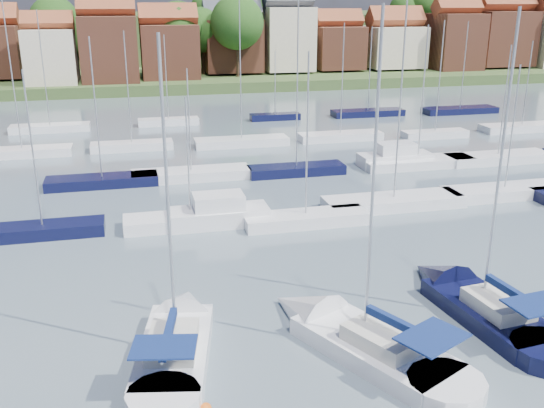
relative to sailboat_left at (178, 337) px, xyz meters
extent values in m
plane|color=#414F58|center=(9.50, 35.12, -0.36)|extent=(260.00, 260.00, 0.00)
cube|color=silver|center=(-0.26, -1.25, -0.11)|extent=(4.28, 7.47, 1.20)
cone|color=silver|center=(0.62, 3.05, -0.11)|extent=(3.55, 3.93, 2.93)
cylinder|color=silver|center=(-0.96, -4.70, -0.11)|extent=(3.46, 3.46, 1.20)
cube|color=#BCB9AE|center=(-0.35, -1.73, 0.84)|extent=(2.60, 3.28, 0.70)
cylinder|color=#B2B2B7|center=(-0.16, -0.78, 7.00)|extent=(0.14, 0.14, 13.02)
cylinder|color=#B2B2B7|center=(-0.55, -2.69, 1.69)|extent=(0.88, 3.85, 0.10)
cube|color=navy|center=(-0.55, -2.69, 1.84)|extent=(1.04, 3.69, 0.35)
cube|color=navy|center=(-0.80, -3.93, 1.99)|extent=(2.79, 2.22, 0.08)
cube|color=silver|center=(8.31, -3.01, -0.11)|extent=(6.19, 8.21, 1.20)
cone|color=silver|center=(6.21, 1.25, -0.11)|extent=(4.47, 4.71, 3.16)
cylinder|color=silver|center=(9.98, -6.42, -0.11)|extent=(4.24, 4.24, 1.20)
cube|color=#BCB9AE|center=(8.54, -3.48, 0.84)|extent=(3.38, 3.82, 0.70)
cylinder|color=#B2B2B7|center=(8.07, -2.54, 7.53)|extent=(0.14, 0.14, 14.06)
cylinder|color=#B2B2B7|center=(9.00, -4.43, 1.69)|extent=(1.95, 3.83, 0.10)
cube|color=navy|center=(9.00, -4.43, 1.84)|extent=(2.04, 3.73, 0.35)
cube|color=navy|center=(9.61, -5.66, 1.99)|extent=(3.25, 2.89, 0.08)
cube|color=black|center=(15.06, -1.40, -0.11)|extent=(3.86, 7.64, 1.20)
cone|color=black|center=(14.55, 3.16, -0.11)|extent=(3.44, 3.89, 3.06)
cylinder|color=black|center=(15.47, -5.06, -0.11)|extent=(3.38, 3.38, 1.20)
cube|color=#BCB9AE|center=(15.12, -1.91, 0.84)|extent=(2.47, 3.28, 0.70)
cylinder|color=#B2B2B7|center=(15.01, -0.90, 7.45)|extent=(0.14, 0.14, 13.92)
cylinder|color=#B2B2B7|center=(15.23, -2.93, 1.69)|extent=(0.55, 4.07, 0.10)
cube|color=navy|center=(15.23, -2.93, 1.84)|extent=(0.73, 3.89, 0.35)
cube|color=navy|center=(15.38, -4.24, 1.99)|extent=(2.79, 2.12, 0.08)
sphere|color=#D85914|center=(15.29, 1.99, -0.36)|extent=(0.44, 0.44, 0.44)
cube|color=black|center=(-7.61, 15.66, -0.01)|extent=(8.01, 2.24, 1.00)
cylinder|color=#B2B2B7|center=(-7.61, 15.66, 5.57)|extent=(0.12, 0.12, 10.16)
cube|color=silver|center=(2.23, 15.32, -0.01)|extent=(9.22, 2.58, 1.00)
cylinder|color=#B2B2B7|center=(2.23, 15.32, 4.58)|extent=(0.12, 0.12, 8.18)
cube|color=silver|center=(10.13, 13.73, -0.01)|extent=(8.78, 2.46, 1.00)
cylinder|color=#B2B2B7|center=(10.13, 13.73, 6.02)|extent=(0.12, 0.12, 11.06)
cube|color=silver|center=(17.73, 15.78, -0.01)|extent=(10.79, 3.02, 1.00)
cylinder|color=#B2B2B7|center=(17.73, 15.78, 7.93)|extent=(0.12, 0.12, 14.87)
cube|color=silver|center=(27.48, 16.14, -0.01)|extent=(10.13, 2.84, 1.00)
cylinder|color=#B2B2B7|center=(27.48, 16.14, 5.29)|extent=(0.12, 0.12, 9.59)
cube|color=silver|center=(4.19, 15.12, 0.14)|extent=(7.00, 2.60, 1.40)
cube|color=silver|center=(4.19, 15.12, 1.24)|extent=(3.50, 2.20, 1.30)
cube|color=black|center=(-4.05, 26.76, -0.01)|extent=(9.30, 2.60, 1.00)
cylinder|color=#B2B2B7|center=(-4.05, 26.76, 6.23)|extent=(0.12, 0.12, 11.48)
cube|color=silver|center=(3.56, 27.13, -0.01)|extent=(10.40, 2.91, 1.00)
cylinder|color=#B2B2B7|center=(3.56, 27.13, 4.88)|extent=(0.12, 0.12, 8.77)
cube|color=black|center=(12.98, 26.40, -0.01)|extent=(8.80, 2.46, 1.00)
cylinder|color=#B2B2B7|center=(12.98, 26.40, 7.66)|extent=(0.12, 0.12, 14.33)
cube|color=silver|center=(24.90, 26.28, -0.01)|extent=(10.73, 3.00, 1.00)
cylinder|color=#B2B2B7|center=(24.90, 26.28, 6.56)|extent=(0.12, 0.12, 12.14)
cube|color=silver|center=(33.32, 26.09, -0.01)|extent=(10.48, 2.93, 1.00)
cylinder|color=#B2B2B7|center=(33.32, 26.09, 5.63)|extent=(0.12, 0.12, 10.28)
cube|color=silver|center=(22.96, 27.12, 0.14)|extent=(7.00, 2.60, 1.40)
cube|color=silver|center=(22.96, 27.12, 1.24)|extent=(3.50, 2.20, 1.30)
cube|color=silver|center=(-12.22, 39.33, -0.01)|extent=(9.71, 2.72, 1.00)
cylinder|color=#B2B2B7|center=(-12.22, 39.33, 7.93)|extent=(0.12, 0.12, 14.88)
cube|color=silver|center=(-1.34, 39.63, -0.01)|extent=(8.49, 2.38, 1.00)
cylinder|color=#B2B2B7|center=(-1.34, 39.63, 6.15)|extent=(0.12, 0.12, 11.31)
cube|color=silver|center=(10.29, 38.90, -0.01)|extent=(10.16, 2.85, 1.00)
cylinder|color=#B2B2B7|center=(10.29, 38.90, 7.79)|extent=(0.12, 0.12, 14.59)
cube|color=silver|center=(21.67, 39.01, -0.01)|extent=(9.53, 2.67, 1.00)
cylinder|color=#B2B2B7|center=(21.67, 39.01, 6.45)|extent=(0.12, 0.12, 11.91)
cube|color=silver|center=(32.66, 37.62, -0.01)|extent=(7.62, 2.13, 1.00)
cylinder|color=#B2B2B7|center=(32.66, 37.62, 6.56)|extent=(0.12, 0.12, 12.13)
cube|color=silver|center=(44.72, 38.71, -0.01)|extent=(10.17, 2.85, 1.00)
cylinder|color=#B2B2B7|center=(44.72, 38.71, 5.36)|extent=(0.12, 0.12, 9.73)
cube|color=silver|center=(-10.76, 51.67, -0.01)|extent=(9.24, 2.59, 1.00)
cylinder|color=#B2B2B7|center=(-10.76, 51.67, 7.08)|extent=(0.12, 0.12, 13.17)
cube|color=silver|center=(3.42, 52.42, -0.01)|extent=(7.57, 2.12, 1.00)
cylinder|color=#B2B2B7|center=(3.42, 52.42, 5.61)|extent=(0.12, 0.12, 10.24)
cube|color=black|center=(17.38, 52.59, -0.01)|extent=(6.58, 1.84, 1.00)
cylinder|color=#B2B2B7|center=(17.38, 52.59, 4.50)|extent=(0.12, 0.12, 8.01)
cube|color=black|center=(30.44, 52.52, -0.01)|extent=(9.92, 2.78, 1.00)
cylinder|color=#B2B2B7|center=(30.44, 52.52, 5.95)|extent=(0.12, 0.12, 10.92)
cube|color=black|center=(43.78, 51.49, -0.01)|extent=(10.55, 2.95, 1.00)
cylinder|color=#B2B2B7|center=(43.78, 51.49, 6.25)|extent=(0.12, 0.12, 11.51)
cube|color=#394E27|center=(9.50, 112.12, -0.06)|extent=(200.00, 70.00, 3.00)
cube|color=#394E27|center=(9.50, 137.12, 4.64)|extent=(200.00, 60.00, 14.00)
cube|color=beige|center=(-13.25, 84.12, 5.72)|extent=(8.09, 8.80, 8.96)
cube|color=brown|center=(-13.25, 84.12, 11.19)|extent=(8.25, 4.00, 4.00)
cube|color=brown|center=(-3.85, 85.05, 6.73)|extent=(9.36, 10.17, 10.97)
cube|color=brown|center=(-3.85, 85.05, 13.36)|extent=(9.54, 4.63, 4.63)
cube|color=brown|center=(6.45, 86.77, 5.95)|extent=(9.90, 8.56, 9.42)
cube|color=brown|center=(6.45, 86.77, 11.88)|extent=(10.10, 4.90, 4.90)
cube|color=brown|center=(18.59, 91.77, 6.59)|extent=(10.59, 8.93, 9.49)
cube|color=#383A42|center=(18.59, 91.77, 12.63)|extent=(10.80, 5.24, 5.24)
cube|color=beige|center=(29.21, 90.91, 7.67)|extent=(9.01, 8.61, 11.65)
cube|color=#383A42|center=(29.21, 90.91, 14.59)|extent=(9.19, 4.46, 4.46)
cube|color=brown|center=(39.67, 92.12, 5.85)|extent=(9.10, 9.34, 8.00)
cube|color=brown|center=(39.67, 92.12, 10.96)|extent=(9.28, 4.50, 4.50)
cube|color=beige|center=(51.45, 91.71, 5.78)|extent=(10.86, 9.59, 7.88)
cube|color=brown|center=(51.45, 91.71, 11.05)|extent=(11.07, 5.37, 5.37)
cube|color=brown|center=(63.25, 89.04, 6.73)|extent=(9.18, 9.96, 10.97)
cube|color=brown|center=(63.25, 89.04, 13.34)|extent=(9.36, 4.54, 4.54)
cube|color=brown|center=(74.67, 90.33, 7.23)|extent=(11.39, 9.67, 10.76)
cube|color=brown|center=(74.67, 90.33, 14.00)|extent=(11.62, 5.64, 5.64)
cylinder|color=#382619|center=(66.27, 110.63, 8.16)|extent=(0.50, 0.50, 4.47)
sphere|color=#295219|center=(66.27, 110.63, 14.23)|extent=(8.18, 8.18, 8.18)
cylinder|color=#382619|center=(12.96, 91.05, 3.47)|extent=(0.50, 0.50, 4.46)
sphere|color=#295219|center=(12.96, 91.05, 9.52)|extent=(8.15, 8.15, 8.15)
cylinder|color=#382619|center=(24.72, 108.79, 8.22)|extent=(0.50, 0.50, 5.15)
cylinder|color=#382619|center=(-4.05, 111.43, 8.32)|extent=(0.50, 0.50, 4.56)
sphere|color=#295219|center=(-4.05, 111.43, 14.51)|extent=(8.34, 8.34, 8.34)
cylinder|color=#382619|center=(-13.74, 100.36, 3.82)|extent=(0.50, 0.50, 5.15)
sphere|color=#295219|center=(-13.74, 100.36, 10.81)|extent=(9.42, 9.42, 9.42)
cylinder|color=#382619|center=(23.25, 99.82, 3.13)|extent=(0.50, 0.50, 3.77)
sphere|color=#295219|center=(23.25, 99.82, 8.24)|extent=(6.89, 6.89, 6.89)
cylinder|color=#382619|center=(18.54, 86.06, 3.85)|extent=(0.50, 0.50, 5.21)
sphere|color=#295219|center=(18.54, 86.06, 10.93)|extent=(9.53, 9.53, 9.53)
cylinder|color=#382619|center=(71.43, 96.74, 2.73)|extent=(0.50, 0.50, 2.97)
sphere|color=#295219|center=(71.43, 96.74, 6.77)|extent=(5.44, 5.44, 5.44)
cylinder|color=#382619|center=(8.35, 88.87, 3.66)|extent=(0.50, 0.50, 4.84)
sphere|color=#295219|center=(8.35, 88.87, 10.24)|extent=(8.85, 8.85, 8.85)
cylinder|color=#382619|center=(62.18, 110.84, 7.81)|extent=(0.50, 0.50, 3.72)
sphere|color=#295219|center=(62.18, 110.84, 12.86)|extent=(6.80, 6.80, 6.80)
cylinder|color=#382619|center=(63.55, 89.24, 3.27)|extent=(0.50, 0.50, 4.05)
sphere|color=#295219|center=(63.55, 89.24, 8.76)|extent=(7.40, 7.40, 7.40)
cylinder|color=#382619|center=(16.33, 108.41, 7.55)|extent=(0.50, 0.50, 3.93)
sphere|color=#295219|center=(16.33, 108.41, 12.89)|extent=(7.19, 7.19, 7.19)
cylinder|color=#382619|center=(40.15, 95.29, 3.16)|extent=(0.50, 0.50, 3.82)
sphere|color=#295219|center=(40.15, 95.29, 8.35)|extent=(6.99, 6.99, 6.99)
cylinder|color=#382619|center=(-7.95, 88.24, 2.99)|extent=(0.50, 0.50, 3.48)
sphere|color=#295219|center=(-7.95, 88.24, 7.71)|extent=(6.37, 6.37, 6.37)
cylinder|color=#382619|center=(67.01, 97.93, 2.74)|extent=(0.50, 0.50, 2.99)
sphere|color=#295219|center=(67.01, 97.93, 6.79)|extent=(5.46, 5.46, 5.46)
cylinder|color=#382619|center=(13.10, 94.16, 2.87)|extent=(0.50, 0.50, 3.25)
sphere|color=#295219|center=(13.10, 94.16, 7.28)|extent=(5.94, 5.94, 5.94)
cylinder|color=#382619|center=(6.44, 95.85, 2.74)|extent=(0.50, 0.50, 2.98)
sphere|color=#295219|center=(6.44, 95.85, 6.79)|extent=(5.46, 5.46, 5.46)
cylinder|color=#382619|center=(74.16, 116.86, 9.00)|extent=(0.50, 0.50, 4.29)
sphere|color=#295219|center=(74.16, 116.86, 14.82)|extent=(7.84, 7.84, 7.84)
camera|label=1|loc=(-1.46, -24.66, 14.64)|focal=40.00mm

